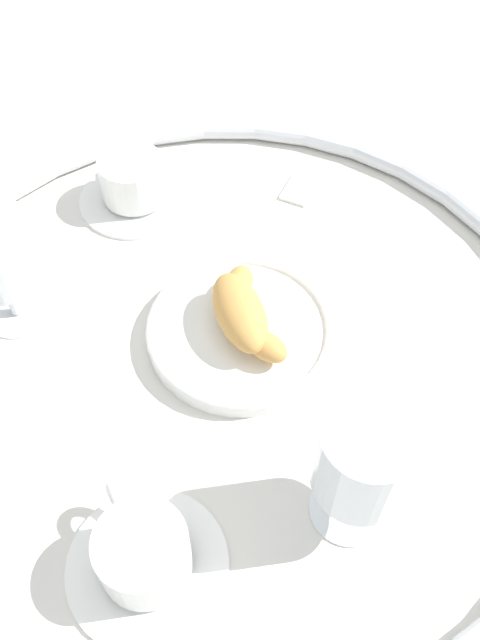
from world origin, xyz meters
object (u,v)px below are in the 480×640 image
(croissant_large, at_px, (243,313))
(juice_glass_right, at_px, (363,464))
(coffee_cup_far, at_px, (133,183))
(sugar_packet, at_px, (299,188))
(coffee_cup_near, at_px, (144,555))
(pastry_plate, at_px, (240,331))

(croissant_large, relative_size, juice_glass_right, 0.95)
(coffee_cup_far, height_order, juice_glass_right, juice_glass_right)
(juice_glass_right, distance_m, sugar_packet, 0.42)
(coffee_cup_near, bearing_deg, pastry_plate, 156.57)
(pastry_plate, bearing_deg, coffee_cup_far, -153.53)
(juice_glass_right, bearing_deg, coffee_cup_far, -155.64)
(coffee_cup_near, relative_size, sugar_packet, 2.72)
(coffee_cup_far, bearing_deg, pastry_plate, 26.47)
(juice_glass_right, bearing_deg, pastry_plate, -158.10)
(croissant_large, distance_m, sugar_packet, 0.23)
(pastry_plate, distance_m, coffee_cup_near, 0.25)
(pastry_plate, distance_m, juice_glass_right, 0.22)
(coffee_cup_near, xyz_separation_m, sugar_packet, (-0.44, 0.19, -0.02))
(sugar_packet, bearing_deg, coffee_cup_near, 7.07)
(croissant_large, height_order, coffee_cup_far, croissant_large)
(coffee_cup_near, bearing_deg, coffee_cup_far, -178.66)
(pastry_plate, relative_size, coffee_cup_near, 1.41)
(croissant_large, distance_m, coffee_cup_far, 0.24)
(croissant_large, distance_m, juice_glass_right, 0.21)
(pastry_plate, relative_size, sugar_packet, 3.85)
(coffee_cup_near, distance_m, juice_glass_right, 0.19)
(pastry_plate, bearing_deg, croissant_large, 103.66)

